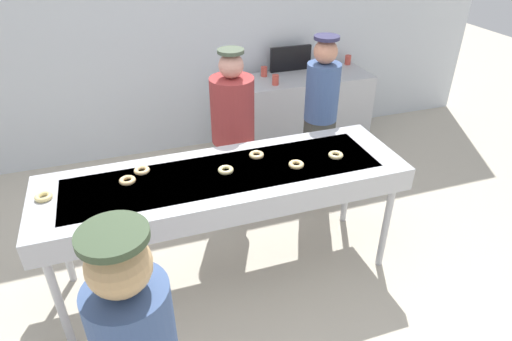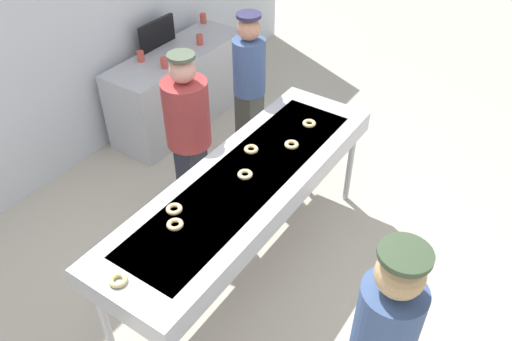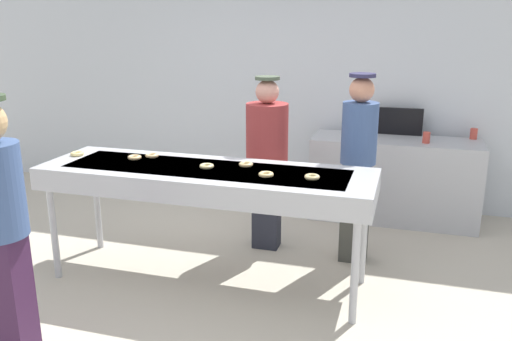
% 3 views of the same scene
% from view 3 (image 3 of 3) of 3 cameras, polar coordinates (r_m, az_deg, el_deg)
% --- Properties ---
extents(ground_plane, '(16.00, 16.00, 0.00)m').
position_cam_3_polar(ground_plane, '(4.48, -5.17, -11.65)').
color(ground_plane, beige).
extents(back_wall, '(8.00, 0.12, 3.13)m').
position_cam_3_polar(back_wall, '(6.21, 2.50, 11.27)').
color(back_wall, silver).
rests_on(back_wall, ground).
extents(fryer_conveyor, '(2.64, 0.79, 0.96)m').
position_cam_3_polar(fryer_conveyor, '(4.15, -5.47, -0.93)').
color(fryer_conveyor, '#B7BABF').
rests_on(fryer_conveyor, ground).
extents(plain_donut_0, '(0.15, 0.15, 0.03)m').
position_cam_3_polar(plain_donut_0, '(4.49, -13.02, 1.39)').
color(plain_donut_0, '#F8CA87').
rests_on(plain_donut_0, fryer_conveyor).
extents(plain_donut_1, '(0.14, 0.14, 0.03)m').
position_cam_3_polar(plain_donut_1, '(3.84, 6.09, -0.70)').
color(plain_donut_1, beige).
rests_on(plain_donut_1, fryer_conveyor).
extents(plain_donut_2, '(0.16, 0.16, 0.03)m').
position_cam_3_polar(plain_donut_2, '(4.74, -18.81, 1.73)').
color(plain_donut_2, '#EED586').
rests_on(plain_donut_2, fryer_conveyor).
extents(plain_donut_3, '(0.15, 0.15, 0.03)m').
position_cam_3_polar(plain_donut_3, '(4.16, -1.10, 0.67)').
color(plain_donut_3, '#EFC983').
rests_on(plain_donut_3, fryer_conveyor).
extents(plain_donut_4, '(0.15, 0.15, 0.03)m').
position_cam_3_polar(plain_donut_4, '(3.88, 1.10, -0.43)').
color(plain_donut_4, '#F7D488').
rests_on(plain_donut_4, fryer_conveyor).
extents(plain_donut_5, '(0.16, 0.16, 0.03)m').
position_cam_3_polar(plain_donut_5, '(4.52, -11.20, 1.61)').
color(plain_donut_5, '#EEC789').
rests_on(plain_donut_5, fryer_conveyor).
extents(plain_donut_6, '(0.16, 0.16, 0.03)m').
position_cam_3_polar(plain_donut_6, '(4.12, -5.36, 0.47)').
color(plain_donut_6, beige).
rests_on(plain_donut_6, fryer_conveyor).
extents(worker_baker, '(0.38, 0.38, 1.60)m').
position_cam_3_polar(worker_baker, '(4.76, 1.19, 2.06)').
color(worker_baker, '#232632').
rests_on(worker_baker, ground).
extents(worker_assistant, '(0.30, 0.30, 1.65)m').
position_cam_3_polar(worker_assistant, '(4.57, 10.98, 0.99)').
color(worker_assistant, '#3A3B35').
rests_on(worker_assistant, ground).
extents(prep_counter, '(1.73, 0.60, 0.88)m').
position_cam_3_polar(prep_counter, '(5.79, 14.67, -0.95)').
color(prep_counter, '#B7BABF').
rests_on(prep_counter, ground).
extents(paper_cup_0, '(0.07, 0.07, 0.11)m').
position_cam_3_polar(paper_cup_0, '(5.94, 22.51, 3.70)').
color(paper_cup_0, '#CC4C3F').
rests_on(paper_cup_0, prep_counter).
extents(paper_cup_1, '(0.07, 0.07, 0.11)m').
position_cam_3_polar(paper_cup_1, '(5.58, 17.97, 3.41)').
color(paper_cup_1, '#CC4C3F').
rests_on(paper_cup_1, prep_counter).
extents(paper_cup_2, '(0.07, 0.07, 0.11)m').
position_cam_3_polar(paper_cup_2, '(5.55, 11.45, 3.81)').
color(paper_cup_2, '#CC4C3F').
rests_on(paper_cup_2, prep_counter).
extents(paper_cup_3, '(0.07, 0.07, 0.11)m').
position_cam_3_polar(paper_cup_3, '(5.84, 11.49, 4.41)').
color(paper_cup_3, '#CC4C3F').
rests_on(paper_cup_3, prep_counter).
extents(menu_display, '(0.51, 0.04, 0.29)m').
position_cam_3_polar(menu_display, '(5.90, 15.17, 5.17)').
color(menu_display, black).
rests_on(menu_display, prep_counter).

